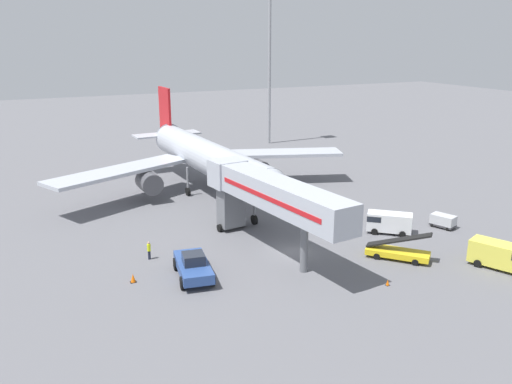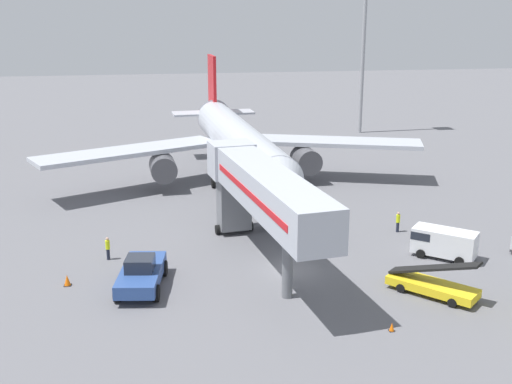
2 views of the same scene
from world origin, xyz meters
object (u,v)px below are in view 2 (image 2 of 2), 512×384
at_px(airplane_at_gate, 236,141).
at_px(belt_loader_truck, 432,284).
at_px(pushback_tug, 141,273).
at_px(jet_bridge, 259,188).
at_px(ground_crew_worker_foreground, 108,248).
at_px(ground_crew_worker_midground, 398,221).
at_px(service_van_mid_center, 442,242).
at_px(safety_cone_bravo, 392,327).
at_px(safety_cone_alpha, 67,280).

xyz_separation_m(airplane_at_gate, belt_loader_truck, (8.79, -27.77, -4.18)).
bearing_deg(pushback_tug, jet_bridge, 19.09).
distance_m(jet_bridge, ground_crew_worker_foreground, 12.21).
relative_size(ground_crew_worker_foreground, ground_crew_worker_midground, 1.00).
height_order(service_van_mid_center, ground_crew_worker_midground, service_van_mid_center).
distance_m(pushback_tug, safety_cone_bravo, 16.52).
distance_m(safety_cone_alpha, safety_cone_bravo, 21.47).
height_order(jet_bridge, safety_cone_alpha, jet_bridge).
xyz_separation_m(airplane_at_gate, ground_crew_worker_midground, (11.29, -15.94, -4.00)).
bearing_deg(ground_crew_worker_foreground, safety_cone_bravo, -39.84).
xyz_separation_m(ground_crew_worker_foreground, ground_crew_worker_midground, (23.55, 2.02, 0.00)).
xyz_separation_m(service_van_mid_center, ground_crew_worker_foreground, (-24.61, 3.87, -0.32)).
bearing_deg(safety_cone_alpha, airplane_at_gate, 56.37).
distance_m(airplane_at_gate, jet_bridge, 20.61).
bearing_deg(ground_crew_worker_midground, pushback_tug, -160.31).
bearing_deg(airplane_at_gate, service_van_mid_center, -60.51).
distance_m(service_van_mid_center, ground_crew_worker_foreground, 24.92).
distance_m(belt_loader_truck, ground_crew_worker_foreground, 23.23).
xyz_separation_m(safety_cone_alpha, safety_cone_bravo, (19.15, -9.70, -0.12)).
relative_size(service_van_mid_center, safety_cone_bravo, 9.03).
bearing_deg(ground_crew_worker_midground, belt_loader_truck, -101.91).
relative_size(airplane_at_gate, ground_crew_worker_foreground, 23.58).
xyz_separation_m(airplane_at_gate, safety_cone_bravo, (4.41, -31.87, -4.67)).
distance_m(jet_bridge, pushback_tug, 10.09).
bearing_deg(ground_crew_worker_foreground, safety_cone_alpha, -120.52).
height_order(airplane_at_gate, service_van_mid_center, airplane_at_gate).
relative_size(jet_bridge, safety_cone_bravo, 39.39).
bearing_deg(safety_cone_alpha, ground_crew_worker_foreground, 59.48).
bearing_deg(ground_crew_worker_midground, service_van_mid_center, -79.81).
height_order(belt_loader_truck, service_van_mid_center, belt_loader_truck).
height_order(pushback_tug, service_van_mid_center, pushback_tug).
height_order(ground_crew_worker_foreground, safety_cone_alpha, ground_crew_worker_foreground).
relative_size(safety_cone_alpha, safety_cone_bravo, 1.46).
distance_m(pushback_tug, service_van_mid_center, 22.22).
relative_size(ground_crew_worker_foreground, safety_cone_bravo, 3.34).
bearing_deg(airplane_at_gate, safety_cone_alpha, -123.63).
bearing_deg(safety_cone_alpha, safety_cone_bravo, -26.85).
xyz_separation_m(pushback_tug, ground_crew_worker_foreground, (-2.46, 5.52, -0.15)).
relative_size(airplane_at_gate, ground_crew_worker_midground, 23.58).
bearing_deg(safety_cone_alpha, jet_bridge, 6.88).
bearing_deg(jet_bridge, service_van_mid_center, -5.36).
xyz_separation_m(belt_loader_truck, service_van_mid_center, (3.56, 5.94, 0.50)).
height_order(belt_loader_truck, safety_cone_bravo, belt_loader_truck).
bearing_deg(service_van_mid_center, belt_loader_truck, -120.92).
bearing_deg(pushback_tug, belt_loader_truck, -12.98).
height_order(pushback_tug, safety_cone_alpha, pushback_tug).
xyz_separation_m(pushback_tug, safety_cone_alpha, (-4.94, 1.31, -0.70)).
bearing_deg(safety_cone_bravo, safety_cone_alpha, 153.15).
bearing_deg(service_van_mid_center, ground_crew_worker_foreground, 171.05).
xyz_separation_m(belt_loader_truck, ground_crew_worker_foreground, (-21.06, 9.81, 0.18)).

